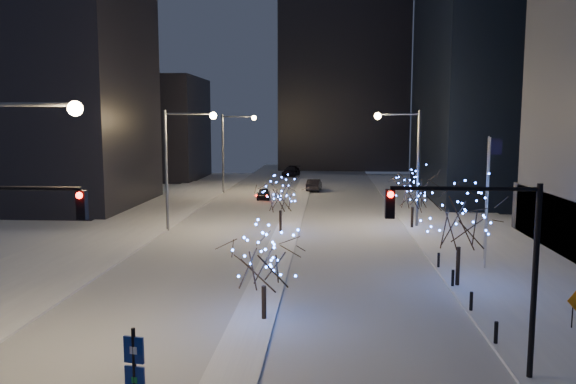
# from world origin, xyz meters

# --- Properties ---
(ground) EXTENTS (160.00, 160.00, 0.00)m
(ground) POSITION_xyz_m (0.00, 0.00, 0.00)
(ground) COLOR silver
(ground) RESTS_ON ground
(road) EXTENTS (20.00, 130.00, 0.02)m
(road) POSITION_xyz_m (0.00, 35.00, 0.01)
(road) COLOR #A2A7B1
(road) RESTS_ON ground
(median) EXTENTS (2.00, 80.00, 0.15)m
(median) POSITION_xyz_m (0.00, 30.00, 0.07)
(median) COLOR silver
(median) RESTS_ON ground
(east_sidewalk) EXTENTS (10.00, 90.00, 0.15)m
(east_sidewalk) POSITION_xyz_m (15.00, 20.00, 0.07)
(east_sidewalk) COLOR silver
(east_sidewalk) RESTS_ON ground
(west_sidewalk) EXTENTS (8.00, 90.00, 0.15)m
(west_sidewalk) POSITION_xyz_m (-14.00, 20.00, 0.07)
(west_sidewalk) COLOR silver
(west_sidewalk) RESTS_ON ground
(filler_west_near) EXTENTS (22.00, 18.00, 24.00)m
(filler_west_near) POSITION_xyz_m (-28.00, 40.00, 12.00)
(filler_west_near) COLOR black
(filler_west_near) RESTS_ON ground
(filler_west_far) EXTENTS (18.00, 16.00, 16.00)m
(filler_west_far) POSITION_xyz_m (-26.00, 70.00, 8.00)
(filler_west_far) COLOR black
(filler_west_far) RESTS_ON ground
(horizon_block) EXTENTS (24.00, 14.00, 42.00)m
(horizon_block) POSITION_xyz_m (6.00, 92.00, 21.00)
(horizon_block) COLOR black
(horizon_block) RESTS_ON ground
(street_lamp_w_near) EXTENTS (4.40, 0.56, 10.00)m
(street_lamp_w_near) POSITION_xyz_m (-8.94, 2.00, 6.50)
(street_lamp_w_near) COLOR #595E66
(street_lamp_w_near) RESTS_ON ground
(street_lamp_w_mid) EXTENTS (4.40, 0.56, 10.00)m
(street_lamp_w_mid) POSITION_xyz_m (-8.94, 27.00, 6.50)
(street_lamp_w_mid) COLOR #595E66
(street_lamp_w_mid) RESTS_ON ground
(street_lamp_w_far) EXTENTS (4.40, 0.56, 10.00)m
(street_lamp_w_far) POSITION_xyz_m (-8.94, 52.00, 6.50)
(street_lamp_w_far) COLOR #595E66
(street_lamp_w_far) RESTS_ON ground
(street_lamp_east) EXTENTS (3.90, 0.56, 10.00)m
(street_lamp_east) POSITION_xyz_m (10.08, 30.00, 6.45)
(street_lamp_east) COLOR #595E66
(street_lamp_east) RESTS_ON ground
(traffic_signal_east) EXTENTS (5.26, 0.43, 7.00)m
(traffic_signal_east) POSITION_xyz_m (8.94, 1.00, 4.76)
(traffic_signal_east) COLOR black
(traffic_signal_east) RESTS_ON ground
(flagpoles) EXTENTS (1.35, 2.60, 8.00)m
(flagpoles) POSITION_xyz_m (13.37, 17.25, 4.80)
(flagpoles) COLOR silver
(flagpoles) RESTS_ON east_sidewalk
(bollards) EXTENTS (0.16, 12.16, 0.90)m
(bollards) POSITION_xyz_m (10.20, 10.00, 0.60)
(bollards) COLOR black
(bollards) RESTS_ON east_sidewalk
(car_near) EXTENTS (1.74, 3.81, 1.27)m
(car_near) POSITION_xyz_m (-4.24, 46.67, 0.63)
(car_near) COLOR black
(car_near) RESTS_ON ground
(car_mid) EXTENTS (2.03, 4.83, 1.55)m
(car_mid) POSITION_xyz_m (1.50, 55.12, 0.78)
(car_mid) COLOR black
(car_mid) RESTS_ON ground
(car_far) EXTENTS (3.13, 5.84, 1.61)m
(car_far) POSITION_xyz_m (-2.87, 75.11, 0.80)
(car_far) COLOR black
(car_far) RESTS_ON ground
(holiday_tree_median_near) EXTENTS (4.05, 4.05, 4.46)m
(holiday_tree_median_near) POSITION_xyz_m (0.50, 6.18, 3.01)
(holiday_tree_median_near) COLOR black
(holiday_tree_median_near) RESTS_ON median
(holiday_tree_median_far) EXTENTS (4.43, 4.43, 4.54)m
(holiday_tree_median_far) POSITION_xyz_m (-0.50, 26.58, 3.16)
(holiday_tree_median_far) COLOR black
(holiday_tree_median_far) RESTS_ON median
(holiday_tree_plaza_near) EXTENTS (5.22, 5.22, 5.94)m
(holiday_tree_plaza_near) POSITION_xyz_m (10.50, 12.22, 4.01)
(holiday_tree_plaza_near) COLOR black
(holiday_tree_plaza_near) RESTS_ON east_sidewalk
(holiday_tree_plaza_far) EXTENTS (5.37, 5.37, 5.15)m
(holiday_tree_plaza_far) POSITION_xyz_m (10.50, 29.24, 3.43)
(holiday_tree_plaza_far) COLOR black
(holiday_tree_plaza_far) RESTS_ON east_sidewalk
(wayfinding_sign) EXTENTS (0.60, 0.19, 3.37)m
(wayfinding_sign) POSITION_xyz_m (-2.00, -3.72, 2.07)
(wayfinding_sign) COLOR black
(wayfinding_sign) RESTS_ON ground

